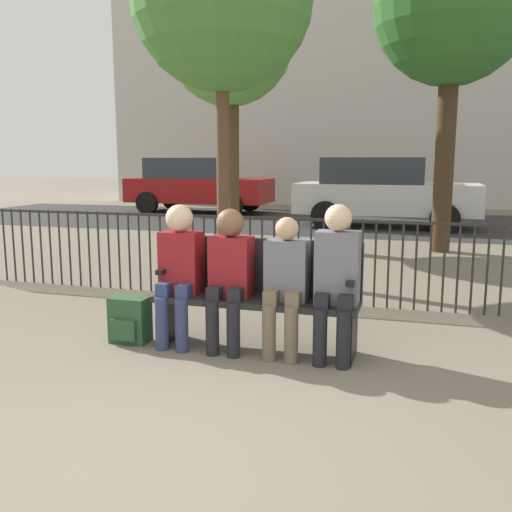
# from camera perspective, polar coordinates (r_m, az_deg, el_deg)

# --- Properties ---
(ground_plane) EXTENTS (80.00, 80.00, 0.00)m
(ground_plane) POSITION_cam_1_polar(r_m,az_deg,el_deg) (3.21, -10.61, -20.04)
(ground_plane) COLOR #706656
(park_bench) EXTENTS (1.70, 0.45, 0.92)m
(park_bench) POSITION_cam_1_polar(r_m,az_deg,el_deg) (4.79, 0.27, -3.47)
(park_bench) COLOR black
(park_bench) RESTS_ON ground
(seated_person_0) EXTENTS (0.34, 0.39, 1.21)m
(seated_person_0) POSITION_cam_1_polar(r_m,az_deg,el_deg) (4.86, -7.70, -1.01)
(seated_person_0) COLOR navy
(seated_person_0) RESTS_ON ground
(seated_person_1) EXTENTS (0.34, 0.39, 1.18)m
(seated_person_1) POSITION_cam_1_polar(r_m,az_deg,el_deg) (4.70, -2.68, -1.47)
(seated_person_1) COLOR black
(seated_person_1) RESTS_ON ground
(seated_person_2) EXTENTS (0.34, 0.39, 1.13)m
(seated_person_2) POSITION_cam_1_polar(r_m,az_deg,el_deg) (4.57, 2.97, -2.37)
(seated_person_2) COLOR brown
(seated_person_2) RESTS_ON ground
(seated_person_3) EXTENTS (0.34, 0.39, 1.24)m
(seated_person_3) POSITION_cam_1_polar(r_m,az_deg,el_deg) (4.49, 8.05, -1.83)
(seated_person_3) COLOR black
(seated_person_3) RESTS_ON ground
(backpack) EXTENTS (0.33, 0.25, 0.40)m
(backpack) POSITION_cam_1_polar(r_m,az_deg,el_deg) (5.12, -12.51, -6.28)
(backpack) COLOR #284C2D
(backpack) RESTS_ON ground
(fence_railing) EXTENTS (9.01, 0.03, 0.95)m
(fence_railing) POSITION_cam_1_polar(r_m,az_deg,el_deg) (6.33, 4.29, 0.34)
(fence_railing) COLOR #2D2823
(fence_railing) RESTS_ON ground
(tree_1) EXTENTS (2.55, 2.55, 5.32)m
(tree_1) POSITION_cam_1_polar(r_m,az_deg,el_deg) (10.57, 19.08, 22.35)
(tree_1) COLOR #422D1E
(tree_1) RESTS_ON ground
(tree_2) EXTENTS (2.38, 2.38, 4.93)m
(tree_2) POSITION_cam_1_polar(r_m,az_deg,el_deg) (11.21, -2.70, 20.45)
(tree_2) COLOR #4C3823
(tree_2) RESTS_ON ground
(street_surface) EXTENTS (24.00, 6.00, 0.01)m
(street_surface) POSITION_cam_1_polar(r_m,az_deg,el_deg) (14.61, 11.42, 3.27)
(street_surface) COLOR #2B2B2D
(street_surface) RESTS_ON ground
(parked_car_0) EXTENTS (4.20, 1.94, 1.62)m
(parked_car_0) POSITION_cam_1_polar(r_m,az_deg,el_deg) (13.81, 12.58, 6.37)
(parked_car_0) COLOR silver
(parked_car_0) RESTS_ON ground
(parked_car_1) EXTENTS (4.20, 1.94, 1.62)m
(parked_car_1) POSITION_cam_1_polar(r_m,az_deg,el_deg) (17.20, -5.94, 7.15)
(parked_car_1) COLOR maroon
(parked_car_1) RESTS_ON ground
(building_facade) EXTENTS (20.00, 6.00, 12.33)m
(building_facade) POSITION_cam_1_polar(r_m,az_deg,el_deg) (22.96, 13.98, 20.91)
(building_facade) COLOR beige
(building_facade) RESTS_ON ground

